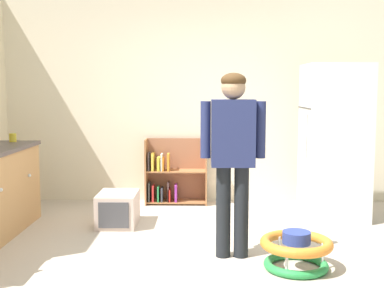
{
  "coord_description": "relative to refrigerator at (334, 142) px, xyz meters",
  "views": [
    {
      "loc": [
        -0.01,
        -4.25,
        1.5
      ],
      "look_at": [
        -0.1,
        0.64,
        0.95
      ],
      "focal_mm": 46.34,
      "sensor_mm": 36.0,
      "label": 1
    }
  ],
  "objects": [
    {
      "name": "ground_plane",
      "position": [
        -1.52,
        -1.45,
        -0.89
      ],
      "size": [
        12.0,
        12.0,
        0.0
      ],
      "primitive_type": "plane",
      "color": "#BDAE9E",
      "rests_on": "ground"
    },
    {
      "name": "back_wall",
      "position": [
        -1.52,
        0.88,
        0.46
      ],
      "size": [
        5.2,
        0.06,
        2.7
      ],
      "primitive_type": "cube",
      "color": "beige",
      "rests_on": "ground"
    },
    {
      "name": "bookshelf",
      "position": [
        -1.91,
        0.7,
        -0.52
      ],
      "size": [
        0.8,
        0.28,
        0.85
      ],
      "color": "#A2683F",
      "rests_on": "ground"
    },
    {
      "name": "standing_person",
      "position": [
        -1.26,
        -1.38,
        0.1
      ],
      "size": [
        0.57,
        0.22,
        1.64
      ],
      "color": "black",
      "rests_on": "ground"
    },
    {
      "name": "yellow_cup",
      "position": [
        -3.67,
        -0.15,
        0.06
      ],
      "size": [
        0.08,
        0.08,
        0.09
      ],
      "primitive_type": "cylinder",
      "color": "yellow",
      "rests_on": "kitchen_counter"
    },
    {
      "name": "baby_walker",
      "position": [
        -0.74,
        -1.68,
        -0.73
      ],
      "size": [
        0.6,
        0.6,
        0.32
      ],
      "color": "green",
      "rests_on": "ground"
    },
    {
      "name": "pet_carrier",
      "position": [
        -2.45,
        -0.37,
        -0.71
      ],
      "size": [
        0.42,
        0.55,
        0.36
      ],
      "color": "beige",
      "rests_on": "ground"
    },
    {
      "name": "refrigerator",
      "position": [
        0.0,
        0.0,
        0.0
      ],
      "size": [
        0.73,
        0.68,
        1.78
      ],
      "color": "white",
      "rests_on": "ground"
    }
  ]
}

